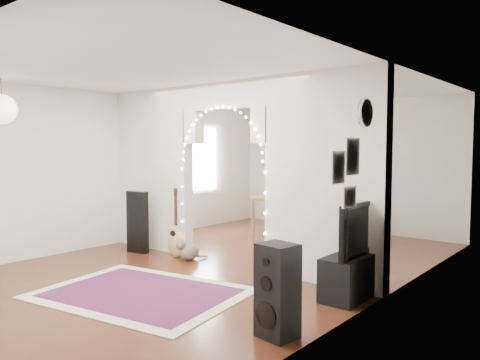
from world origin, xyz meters
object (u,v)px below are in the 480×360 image
Objects in this scene: acoustic_guitar at (176,232)px; dining_table at (284,201)px; floor_speaker at (277,291)px; dining_chair_left at (318,219)px; media_console at (353,275)px; dining_chair_right at (350,228)px; bookcase at (317,195)px.

dining_table is at bearing 70.48° from acoustic_guitar.
floor_speaker reaches higher than dining_chair_left.
dining_chair_right reaches higher than media_console.
bookcase reaches higher than dining_table.
media_console is 3.04m from dining_chair_right.
media_console is 0.77× the size of dining_table.
bookcase is at bearing 150.30° from dining_chair_right.
bookcase reaches higher than acoustic_guitar.
dining_chair_left is 1.01× the size of dining_chair_right.
acoustic_guitar reaches higher than floor_speaker.
floor_speaker is 0.87× the size of media_console.
bookcase reaches higher than dining_chair_left.
bookcase is 0.75m from dining_chair_left.
dining_chair_left is (0.68, 3.25, -0.12)m from acoustic_guitar.
dining_table is (0.22, 2.69, 0.27)m from acoustic_guitar.
acoustic_guitar reaches higher than media_console.
dining_chair_right is (1.43, 0.02, -0.40)m from dining_table.
media_console is at bearing -51.71° from dining_table.
acoustic_guitar is at bearing -112.47° from dining_chair_right.
bookcase is 1.73m from dining_chair_right.
media_console is 1.62× the size of dining_chair_right.
media_console is at bearing -54.01° from dining_chair_right.
acoustic_guitar reaches higher than dining_chair_right.
dining_table is at bearing 136.20° from media_console.
dining_chair_left is at bearing -50.74° from bookcase.
acoustic_guitar is 2.71m from dining_table.
dining_chair_left is 1.11m from dining_chair_right.
dining_table is (-2.82, 4.23, 0.25)m from floor_speaker.
floor_speaker is 4.47m from dining_chair_right.
dining_chair_left is (0.46, 0.56, -0.40)m from dining_table.
acoustic_guitar is at bearing -89.59° from bookcase.
bookcase is 2.32× the size of dining_chair_left.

